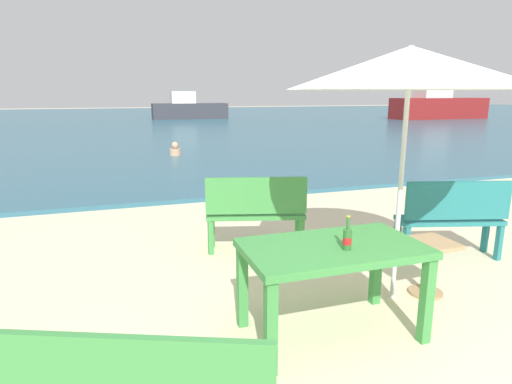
# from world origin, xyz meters

# --- Properties ---
(ground_plane) EXTENTS (120.00, 120.00, 0.00)m
(ground_plane) POSITION_xyz_m (0.00, 0.00, 0.00)
(ground_plane) COLOR beige
(sea_water) EXTENTS (120.00, 50.00, 0.08)m
(sea_water) POSITION_xyz_m (0.00, 30.00, 0.04)
(sea_water) COLOR #2D6075
(sea_water) RESTS_ON ground_plane
(picnic_table_green) EXTENTS (1.40, 0.80, 0.76)m
(picnic_table_green) POSITION_xyz_m (-0.44, 0.41, 0.65)
(picnic_table_green) COLOR #3D8C42
(picnic_table_green) RESTS_ON ground_plane
(beer_bottle_amber) EXTENTS (0.07, 0.07, 0.26)m
(beer_bottle_amber) POSITION_xyz_m (-0.39, 0.29, 0.85)
(beer_bottle_amber) COLOR #2D662D
(beer_bottle_amber) RESTS_ON picnic_table_green
(patio_umbrella) EXTENTS (2.10, 2.10, 2.30)m
(patio_umbrella) POSITION_xyz_m (0.43, 0.79, 2.12)
(patio_umbrella) COLOR silver
(patio_umbrella) RESTS_ON ground_plane
(side_table_wood) EXTENTS (0.44, 0.44, 0.54)m
(side_table_wood) POSITION_xyz_m (0.78, 0.75, 0.35)
(side_table_wood) COLOR tan
(side_table_wood) RESTS_ON ground_plane
(bench_teal_center) EXTENTS (1.25, 0.67, 0.95)m
(bench_teal_center) POSITION_xyz_m (1.66, 1.43, 0.54)
(bench_teal_center) COLOR #237275
(bench_teal_center) RESTS_ON ground_plane
(bench_green_left) EXTENTS (1.25, 0.66, 0.95)m
(bench_green_left) POSITION_xyz_m (-0.43, 2.37, 0.54)
(bench_green_left) COLOR #3D8C42
(bench_green_left) RESTS_ON ground_plane
(swimmer_person) EXTENTS (0.34, 0.34, 0.41)m
(swimmer_person) POSITION_xyz_m (-0.28, 10.62, 0.24)
(swimmer_person) COLOR tan
(swimmer_person) RESTS_ON sea_water
(boat_cargo_ship) EXTENTS (7.31, 1.99, 2.66)m
(boat_cargo_ship) POSITION_xyz_m (20.72, 23.90, 1.04)
(boat_cargo_ship) COLOR maroon
(boat_cargo_ship) RESTS_ON sea_water
(boat_ferry) EXTENTS (5.43, 1.48, 1.97)m
(boat_ferry) POSITION_xyz_m (3.36, 29.57, 0.79)
(boat_ferry) COLOR #38383F
(boat_ferry) RESTS_ON sea_water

